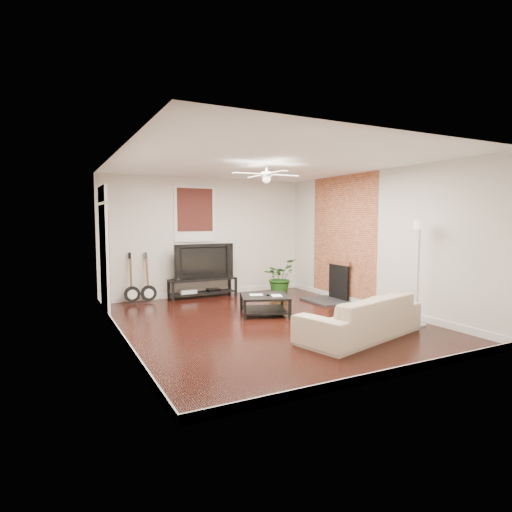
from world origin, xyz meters
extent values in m
cube|color=black|center=(0.00, 0.00, 0.00)|extent=(5.00, 6.00, 0.01)
cube|color=white|center=(0.00, 0.00, 2.80)|extent=(5.00, 6.00, 0.01)
cube|color=silver|center=(0.00, 3.00, 1.40)|extent=(5.00, 0.01, 2.80)
cube|color=silver|center=(0.00, -3.00, 1.40)|extent=(5.00, 0.01, 2.80)
cube|color=silver|center=(-2.50, 0.00, 1.40)|extent=(0.01, 6.00, 2.80)
cube|color=silver|center=(2.50, 0.00, 1.40)|extent=(0.01, 6.00, 2.80)
cube|color=#AA5636|center=(2.49, 1.00, 1.40)|extent=(0.02, 2.20, 2.80)
cube|color=black|center=(2.20, 1.00, 0.46)|extent=(0.80, 1.10, 0.92)
cube|color=#3F1411|center=(-0.30, 2.97, 1.95)|extent=(1.00, 0.06, 1.30)
cube|color=white|center=(-2.46, 1.90, 1.25)|extent=(0.08, 1.00, 2.50)
cube|color=black|center=(-0.19, 2.78, 0.22)|extent=(1.59, 0.42, 0.45)
imported|color=black|center=(-0.19, 2.80, 0.85)|extent=(1.42, 0.19, 0.82)
cube|color=black|center=(0.25, 0.54, 0.19)|extent=(1.14, 1.14, 0.37)
imported|color=tan|center=(0.85, -1.50, 0.33)|extent=(2.38, 1.42, 0.65)
imported|color=#1E5217|center=(1.56, 2.21, 0.44)|extent=(1.02, 0.99, 0.87)
camera|label=1|loc=(-3.48, -6.43, 1.82)|focal=29.23mm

